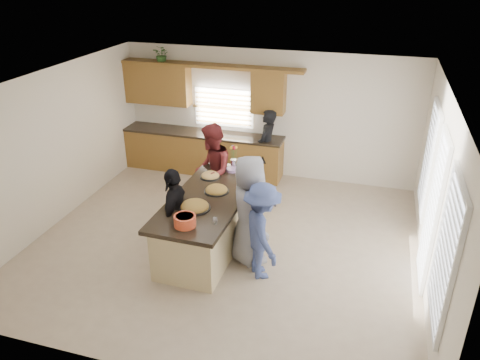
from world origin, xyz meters
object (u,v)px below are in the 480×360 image
(island, at_px, (210,222))
(woman_right_back, at_px, (262,231))
(salad_bowl, at_px, (185,220))
(woman_left_back, at_px, (267,146))
(woman_left_mid, at_px, (212,171))
(woman_left_front, at_px, (175,214))
(woman_right_front, at_px, (249,210))

(island, relative_size, woman_right_back, 1.73)
(salad_bowl, bearing_deg, woman_left_back, 84.97)
(woman_left_mid, relative_size, woman_left_front, 1.15)
(woman_left_front, bearing_deg, woman_left_mid, 169.33)
(woman_left_mid, xyz_separation_m, woman_left_front, (-0.11, -1.47, -0.12))
(woman_right_front, bearing_deg, woman_left_front, 61.75)
(woman_left_front, distance_m, woman_right_back, 1.47)
(woman_right_front, bearing_deg, woman_left_back, -31.01)
(woman_left_back, relative_size, woman_right_front, 0.89)
(island, xyz_separation_m, woman_left_mid, (-0.30, 1.02, 0.46))
(woman_left_back, relative_size, woman_left_mid, 0.90)
(salad_bowl, height_order, woman_right_front, woman_right_front)
(woman_right_back, xyz_separation_m, woman_right_front, (-0.30, 0.34, 0.13))
(woman_left_back, bearing_deg, salad_bowl, 1.95)
(island, xyz_separation_m, salad_bowl, (-0.01, -1.00, 0.59))
(salad_bowl, bearing_deg, woman_left_mid, 98.27)
(woman_left_back, height_order, woman_left_mid, woman_left_mid)
(island, distance_m, woman_right_front, 0.92)
(woman_left_front, bearing_deg, woman_left_back, 160.79)
(woman_left_back, distance_m, woman_left_mid, 1.86)
(salad_bowl, xyz_separation_m, woman_right_front, (0.77, 0.77, -0.13))
(woman_left_back, bearing_deg, woman_right_back, 19.35)
(woman_right_front, bearing_deg, woman_left_mid, 1.10)
(island, bearing_deg, woman_left_front, -130.90)
(woman_left_back, relative_size, woman_right_back, 1.04)
(island, bearing_deg, woman_left_mid, 107.93)
(salad_bowl, relative_size, woman_left_mid, 0.18)
(island, relative_size, woman_right_front, 1.49)
(woman_left_front, height_order, woman_right_back, woman_left_front)
(island, distance_m, woman_left_front, 0.71)
(woman_right_back, bearing_deg, woman_left_front, 54.45)
(woman_left_back, bearing_deg, woman_left_front, -5.86)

